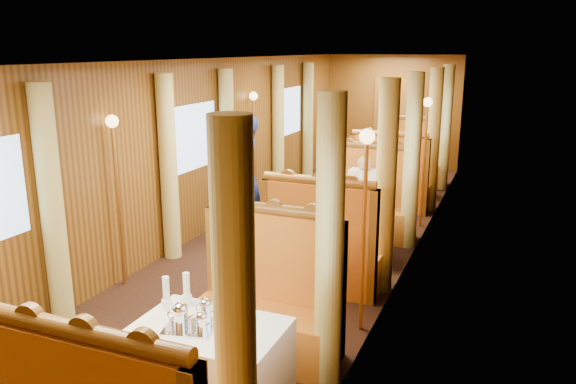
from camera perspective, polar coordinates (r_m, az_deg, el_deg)
The scene contains 45 objects.
floor at distance 7.57m, azimuth 0.53°, elevation -5.99°, with size 3.00×12.00×0.01m, color black, non-canonical shape.
ceiling at distance 7.10m, azimuth 0.58°, elevation 13.29°, with size 3.00×12.00×0.01m, color silver, non-canonical shape.
wall_far at distance 12.94m, azimuth 10.52°, elevation 8.03°, with size 3.00×2.50×0.01m, color brown, non-canonical shape.
wall_left at distance 7.90m, azimuth -9.64°, elevation 4.08°, with size 12.00×2.50×0.01m, color brown, non-canonical shape.
wall_right at distance 6.83m, azimuth 12.33°, elevation 2.34°, with size 12.00×2.50×0.01m, color brown, non-canonical shape.
doorway_far at distance 12.94m, azimuth 10.44°, elevation 6.92°, with size 0.80×0.04×2.00m, color brown.
table_near at distance 4.27m, azimuth -7.92°, elevation -17.82°, with size 1.05×0.72×0.75m, color white.
banquette_near_aft at distance 5.03m, azimuth -2.05°, elevation -11.76°, with size 1.30×0.55×1.34m.
table_mid at distance 7.22m, azimuth 6.09°, elevation -3.95°, with size 1.05×0.72×0.75m, color white.
banquette_mid_fwd at distance 6.29m, azimuth 3.49°, elevation -6.25°, with size 1.30×0.55×1.34m.
banquette_mid_aft at distance 8.14m, azimuth 8.10°, elevation -1.52°, with size 1.30×0.55×1.34m.
table_far at distance 10.51m, azimuth 11.46°, elevation 1.70°, with size 1.05×0.72×0.75m, color white.
banquette_far_fwd at distance 9.53m, azimuth 10.30°, elevation 0.75°, with size 1.30×0.55×1.34m.
banquette_far_aft at distance 11.48m, azimuth 12.44°, elevation 2.96°, with size 1.30×0.55×1.34m.
tea_tray at distance 4.07m, azimuth -10.03°, elevation -13.45°, with size 0.34×0.26×0.01m, color silver.
teapot_left at distance 4.06m, azimuth -10.84°, elevation -12.50°, with size 0.18×0.14×0.15m, color silver, non-canonical shape.
teapot_right at distance 4.00m, azimuth -8.75°, elevation -13.13°, with size 0.14×0.10×0.11m, color silver, non-canonical shape.
teapot_back at distance 4.15m, azimuth -8.35°, elevation -11.94°, with size 0.15×0.12×0.13m, color silver, non-canonical shape.
fruit_plate at distance 3.83m, azimuth -5.58°, elevation -14.93°, with size 0.24×0.24×0.05m.
cup_inboard at distance 4.32m, azimuth -12.24°, elevation -10.38°, with size 0.08×0.08×0.26m.
cup_outboard at distance 4.36m, azimuth -10.24°, elevation -10.03°, with size 0.08×0.08×0.26m.
rose_vase_mid at distance 7.06m, azimuth 6.27°, elevation 0.28°, with size 0.06×0.06×0.36m.
rose_vase_far at distance 10.40m, azimuth 11.76°, elevation 4.65°, with size 0.06×0.06×0.36m.
curtain_left_near_b at distance 5.76m, azimuth -22.86°, elevation -1.50°, with size 0.22×0.22×2.35m, color #CCBE68.
window_right_near at distance 3.51m, azimuth 1.98°, elevation -5.49°, with size 1.20×0.90×0.01m, color #8EADD6, non-canonical shape.
curtain_right_near_a at distance 3.01m, azimuth -5.36°, elevation -14.87°, with size 0.22×0.22×2.35m, color #CCBE68.
curtain_right_near_b at distance 4.33m, azimuth 4.24°, elevation -5.46°, with size 0.22×0.22×2.35m, color #CCBE68.
window_left_mid at distance 7.86m, azimuth -9.61°, elevation 5.51°, with size 1.20×0.90×0.01m, color #8EADD6, non-canonical shape.
curtain_left_mid_a at distance 7.21m, azimuth -12.05°, elevation 2.37°, with size 0.22×0.22×2.35m, color #CCBE68.
curtain_left_mid_b at distance 8.52m, azimuth -6.17°, elevation 4.44°, with size 0.22×0.22×2.35m, color #CCBE68.
window_right_mid at distance 6.80m, azimuth 12.30°, elevation 4.00°, with size 1.20×0.90×0.01m, color #8EADD6, non-canonical shape.
curtain_right_mid_a at distance 6.12m, azimuth 9.89°, elevation 0.35°, with size 0.22×0.22×2.35m, color #CCBE68.
curtain_right_mid_b at distance 7.62m, azimuth 12.46°, elevation 2.99°, with size 0.22×0.22×2.35m, color #CCBE68.
window_left_far at distance 10.96m, azimuth 0.10°, elevation 8.20°, with size 1.20×0.90×0.01m, color #8EADD6, non-canonical shape.
curtain_left_far_a at distance 10.24m, azimuth -1.01°, elevation 6.21°, with size 0.22×0.22×2.35m, color #CCBE68.
curtain_left_far_b at distance 11.68m, azimuth 2.03°, elevation 7.22°, with size 0.22×0.22×2.35m, color #CCBE68.
window_right_far at distance 10.23m, azimuth 15.83°, elevation 7.21°, with size 1.20×0.90×0.01m, color #8EADD6, non-canonical shape.
curtain_right_far_a at distance 9.51m, azimuth 14.52°, elevation 5.11°, with size 0.22×0.22×2.35m, color #CCBE68.
curtain_right_far_b at distance 11.04m, azimuth 15.67°, elevation 6.28°, with size 0.22×0.22×2.35m, color #CCBE68.
sconce_left_fore at distance 6.42m, azimuth -17.12°, elevation 2.48°, with size 0.14×0.14×1.95m.
sconce_right_fore at distance 5.15m, azimuth 7.85°, elevation 0.15°, with size 0.14×0.14×1.95m.
sconce_left_aft at distance 9.35m, azimuth -3.49°, elevation 6.68°, with size 0.14×0.14×1.95m.
sconce_right_aft at distance 8.53m, azimuth 13.82°, elevation 5.54°, with size 0.14×0.14×1.95m.
steward at distance 8.12m, azimuth -4.39°, elevation 1.75°, with size 0.63×0.41×1.73m, color navy.
passenger at distance 7.78m, azimuth 7.64°, elevation 0.18°, with size 0.40×0.44×0.76m.
Camera 1 is at (2.62, -6.59, 2.65)m, focal length 35.00 mm.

